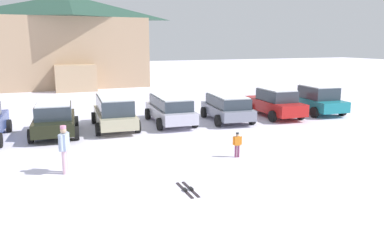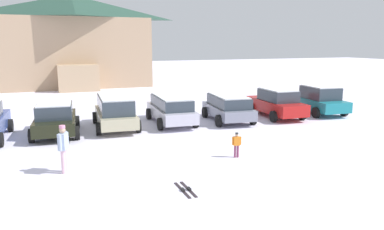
{
  "view_description": "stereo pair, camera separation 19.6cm",
  "coord_description": "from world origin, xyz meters",
  "px_view_note": "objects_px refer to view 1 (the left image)",
  "views": [
    {
      "loc": [
        -4.77,
        -7.27,
        4.42
      ],
      "look_at": [
        1.43,
        7.81,
        1.24
      ],
      "focal_mm": 35.0,
      "sensor_mm": 36.0,
      "label": 1
    },
    {
      "loc": [
        -4.59,
        -7.34,
        4.42
      ],
      "look_at": [
        1.43,
        7.81,
        1.24
      ],
      "focal_mm": 35.0,
      "sensor_mm": 36.0,
      "label": 2
    }
  ],
  "objects_px": {
    "parked_red_sedan": "(275,103)",
    "parked_teal_hatchback": "(317,99)",
    "pair_of_skis": "(188,190)",
    "parked_black_sedan": "(55,119)",
    "parked_beige_suv": "(114,111)",
    "parked_silver_wagon": "(170,108)",
    "skier_adult_in_blue_parka": "(64,147)",
    "skier_child_in_orange_jacket": "(237,143)",
    "parked_grey_wagon": "(227,107)",
    "ski_lodge": "(70,41)"
  },
  "relations": [
    {
      "from": "skier_adult_in_blue_parka",
      "to": "pair_of_skis",
      "type": "height_order",
      "value": "skier_adult_in_blue_parka"
    },
    {
      "from": "pair_of_skis",
      "to": "parked_black_sedan",
      "type": "bearing_deg",
      "value": 111.08
    },
    {
      "from": "parked_silver_wagon",
      "to": "parked_teal_hatchback",
      "type": "xyz_separation_m",
      "value": [
        9.57,
        -0.6,
        0.03
      ]
    },
    {
      "from": "ski_lodge",
      "to": "parked_red_sedan",
      "type": "height_order",
      "value": "ski_lodge"
    },
    {
      "from": "ski_lodge",
      "to": "parked_beige_suv",
      "type": "relative_size",
      "value": 3.2
    },
    {
      "from": "parked_grey_wagon",
      "to": "pair_of_skis",
      "type": "bearing_deg",
      "value": -124.16
    },
    {
      "from": "parked_beige_suv",
      "to": "parked_red_sedan",
      "type": "relative_size",
      "value": 1.03
    },
    {
      "from": "parked_beige_suv",
      "to": "parked_silver_wagon",
      "type": "height_order",
      "value": "parked_beige_suv"
    },
    {
      "from": "parked_red_sedan",
      "to": "parked_teal_hatchback",
      "type": "distance_m",
      "value": 3.09
    },
    {
      "from": "ski_lodge",
      "to": "parked_teal_hatchback",
      "type": "height_order",
      "value": "ski_lodge"
    },
    {
      "from": "parked_beige_suv",
      "to": "parked_red_sedan",
      "type": "xyz_separation_m",
      "value": [
        9.54,
        -0.56,
        -0.06
      ]
    },
    {
      "from": "ski_lodge",
      "to": "skier_adult_in_blue_parka",
      "type": "bearing_deg",
      "value": -95.46
    },
    {
      "from": "parked_black_sedan",
      "to": "skier_child_in_orange_jacket",
      "type": "xyz_separation_m",
      "value": [
        6.39,
        -6.4,
        -0.25
      ]
    },
    {
      "from": "parked_silver_wagon",
      "to": "parked_teal_hatchback",
      "type": "height_order",
      "value": "parked_teal_hatchback"
    },
    {
      "from": "parked_black_sedan",
      "to": "parked_grey_wagon",
      "type": "distance_m",
      "value": 9.22
    },
    {
      "from": "parked_black_sedan",
      "to": "skier_adult_in_blue_parka",
      "type": "bearing_deg",
      "value": -89.29
    },
    {
      "from": "skier_adult_in_blue_parka",
      "to": "skier_child_in_orange_jacket",
      "type": "relative_size",
      "value": 1.69
    },
    {
      "from": "ski_lodge",
      "to": "skier_child_in_orange_jacket",
      "type": "distance_m",
      "value": 28.2
    },
    {
      "from": "ski_lodge",
      "to": "parked_silver_wagon",
      "type": "xyz_separation_m",
      "value": [
        3.36,
        -20.8,
        -3.73
      ]
    },
    {
      "from": "ski_lodge",
      "to": "pair_of_skis",
      "type": "xyz_separation_m",
      "value": [
        0.73,
        -30.03,
        -4.55
      ]
    },
    {
      "from": "parked_beige_suv",
      "to": "skier_child_in_orange_jacket",
      "type": "bearing_deg",
      "value": -63.4
    },
    {
      "from": "parked_red_sedan",
      "to": "skier_child_in_orange_jacket",
      "type": "relative_size",
      "value": 4.64
    },
    {
      "from": "parked_red_sedan",
      "to": "pair_of_skis",
      "type": "relative_size",
      "value": 3.49
    },
    {
      "from": "ski_lodge",
      "to": "parked_grey_wagon",
      "type": "xyz_separation_m",
      "value": [
        6.57,
        -21.42,
        -3.75
      ]
    },
    {
      "from": "parked_silver_wagon",
      "to": "parked_beige_suv",
      "type": "bearing_deg",
      "value": 179.74
    },
    {
      "from": "parked_grey_wagon",
      "to": "skier_child_in_orange_jacket",
      "type": "distance_m",
      "value": 6.86
    },
    {
      "from": "parked_grey_wagon",
      "to": "pair_of_skis",
      "type": "xyz_separation_m",
      "value": [
        -5.84,
        -8.61,
        -0.8
      ]
    },
    {
      "from": "parked_beige_suv",
      "to": "ski_lodge",
      "type": "bearing_deg",
      "value": 90.82
    },
    {
      "from": "parked_beige_suv",
      "to": "parked_teal_hatchback",
      "type": "bearing_deg",
      "value": -2.78
    },
    {
      "from": "parked_red_sedan",
      "to": "skier_child_in_orange_jacket",
      "type": "distance_m",
      "value": 8.79
    },
    {
      "from": "ski_lodge",
      "to": "parked_black_sedan",
      "type": "relative_size",
      "value": 3.58
    },
    {
      "from": "parked_silver_wagon",
      "to": "parked_red_sedan",
      "type": "distance_m",
      "value": 6.5
    },
    {
      "from": "parked_beige_suv",
      "to": "parked_silver_wagon",
      "type": "relative_size",
      "value": 0.99
    },
    {
      "from": "parked_black_sedan",
      "to": "pair_of_skis",
      "type": "xyz_separation_m",
      "value": [
        3.38,
        -8.77,
        -0.79
      ]
    },
    {
      "from": "parked_beige_suv",
      "to": "parked_grey_wagon",
      "type": "xyz_separation_m",
      "value": [
        6.27,
        -0.64,
        -0.09
      ]
    },
    {
      "from": "parked_beige_suv",
      "to": "skier_adult_in_blue_parka",
      "type": "height_order",
      "value": "parked_beige_suv"
    },
    {
      "from": "skier_child_in_orange_jacket",
      "to": "pair_of_skis",
      "type": "relative_size",
      "value": 0.75
    },
    {
      "from": "parked_grey_wagon",
      "to": "skier_adult_in_blue_parka",
      "type": "relative_size",
      "value": 2.57
    },
    {
      "from": "skier_child_in_orange_jacket",
      "to": "parked_beige_suv",
      "type": "bearing_deg",
      "value": 116.6
    },
    {
      "from": "skier_adult_in_blue_parka",
      "to": "skier_child_in_orange_jacket",
      "type": "height_order",
      "value": "skier_adult_in_blue_parka"
    },
    {
      "from": "parked_silver_wagon",
      "to": "parked_red_sedan",
      "type": "xyz_separation_m",
      "value": [
        6.48,
        -0.55,
        0.01
      ]
    },
    {
      "from": "parked_black_sedan",
      "to": "skier_adult_in_blue_parka",
      "type": "distance_m",
      "value": 5.76
    },
    {
      "from": "parked_teal_hatchback",
      "to": "parked_grey_wagon",
      "type": "bearing_deg",
      "value": -179.81
    },
    {
      "from": "parked_red_sedan",
      "to": "skier_adult_in_blue_parka",
      "type": "xyz_separation_m",
      "value": [
        -12.42,
        -5.67,
        0.09
      ]
    },
    {
      "from": "parked_beige_suv",
      "to": "parked_red_sedan",
      "type": "distance_m",
      "value": 9.56
    },
    {
      "from": "parked_teal_hatchback",
      "to": "skier_adult_in_blue_parka",
      "type": "distance_m",
      "value": 16.49
    },
    {
      "from": "ski_lodge",
      "to": "parked_black_sedan",
      "type": "height_order",
      "value": "ski_lodge"
    },
    {
      "from": "parked_black_sedan",
      "to": "pair_of_skis",
      "type": "relative_size",
      "value": 3.21
    },
    {
      "from": "skier_adult_in_blue_parka",
      "to": "skier_child_in_orange_jacket",
      "type": "distance_m",
      "value": 6.37
    },
    {
      "from": "parked_black_sedan",
      "to": "parked_teal_hatchback",
      "type": "xyz_separation_m",
      "value": [
        15.58,
        -0.14,
        0.06
      ]
    }
  ]
}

